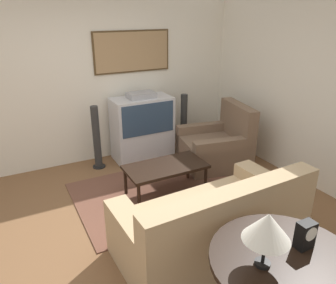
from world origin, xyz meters
TOP-DOWN VIEW (x-y plane):
  - ground_plane at (0.00, 0.00)m, footprint 12.00×12.00m
  - wall_back at (0.01, 2.13)m, footprint 12.00×0.10m
  - wall_right at (2.63, 0.00)m, footprint 0.06×12.00m
  - area_rug at (0.54, 0.58)m, footprint 2.23×1.64m
  - tv at (0.82, 1.77)m, footprint 0.98×0.52m
  - couch at (0.53, -0.73)m, footprint 1.97×1.05m
  - armchair at (1.79, 0.97)m, footprint 1.14×1.08m
  - coffee_table at (0.62, 0.51)m, footprint 1.09×0.57m
  - console_table at (0.40, -1.78)m, footprint 1.08×1.08m
  - table_lamp at (0.21, -1.74)m, footprint 0.32×0.32m
  - mantel_clock at (0.60, -1.74)m, footprint 0.13×0.10m
  - speaker_tower_left at (0.03, 1.75)m, footprint 0.20×0.20m
  - speaker_tower_right at (1.61, 1.75)m, footprint 0.20×0.20m

SIDE VIEW (x-z plane):
  - ground_plane at x=0.00m, z-range 0.00..0.00m
  - area_rug at x=0.54m, z-range 0.00..0.01m
  - armchair at x=1.79m, z-range -0.19..0.80m
  - couch at x=0.53m, z-range -0.14..0.77m
  - coffee_table at x=0.62m, z-range 0.17..0.61m
  - speaker_tower_left at x=0.03m, z-range -0.03..1.00m
  - speaker_tower_right at x=1.61m, z-range -0.03..1.00m
  - tv at x=0.82m, z-range -0.03..1.11m
  - console_table at x=0.40m, z-range 0.31..1.07m
  - mantel_clock at x=0.60m, z-range 0.76..0.97m
  - table_lamp at x=0.21m, z-range 0.86..1.28m
  - wall_right at x=2.63m, z-range 0.00..2.70m
  - wall_back at x=0.01m, z-range 0.01..2.71m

